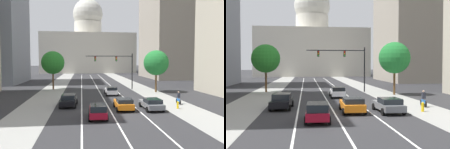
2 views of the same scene
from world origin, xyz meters
The scene contains 18 objects.
ground_plane centered at (0.00, 40.00, 0.00)m, with size 400.00×400.00×0.00m, color #2B2B2D.
sidewalk_left centered at (-8.95, 35.00, 0.01)m, with size 4.64×130.00×0.01m, color gray.
sidewalk_right centered at (8.95, 35.00, 0.01)m, with size 4.64×130.00×0.01m, color gray.
lane_stripe_left centered at (-3.32, 25.00, 0.01)m, with size 0.16×90.00×0.01m, color white.
lane_stripe_center centered at (0.00, 25.00, 0.01)m, with size 0.16×90.00×0.01m, color white.
lane_stripe_right centered at (3.32, 25.00, 0.01)m, with size 0.16×90.00×0.01m, color white.
office_tower_far_right centered at (28.24, 50.09, 21.93)m, with size 19.68×24.23×43.79m.
capitol_building centered at (0.00, 90.26, 12.49)m, with size 43.69×24.26×37.34m.
car_gray centered at (4.98, 1.71, 0.73)m, with size 2.17×4.50×1.38m.
car_white centered at (1.65, 13.79, 0.78)m, with size 2.05×4.43×1.48m.
car_orange centered at (1.66, 2.06, 0.75)m, with size 2.15×4.32×1.42m.
car_crimson centered at (-1.67, -1.54, 0.79)m, with size 2.09×4.31×1.52m.
car_black centered at (-4.97, 5.08, 0.79)m, with size 2.22×4.32×1.52m.
traffic_signal_mast centered at (3.97, 20.98, 5.27)m, with size 9.51×0.39×7.26m.
fire_hydrant centered at (8.28, 1.74, 0.46)m, with size 0.26×0.35×0.91m.
cyclist centered at (9.67, 4.63, 0.85)m, with size 0.37×1.70×1.72m.
street_tree_near_right centered at (10.36, 16.16, 5.44)m, with size 4.64×4.64×7.77m.
street_tree_near_left centered at (-9.05, 22.70, 5.44)m, with size 4.64×4.64×7.77m.
Camera 1 is at (-3.28, -24.28, 5.88)m, focal length 36.37 mm.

